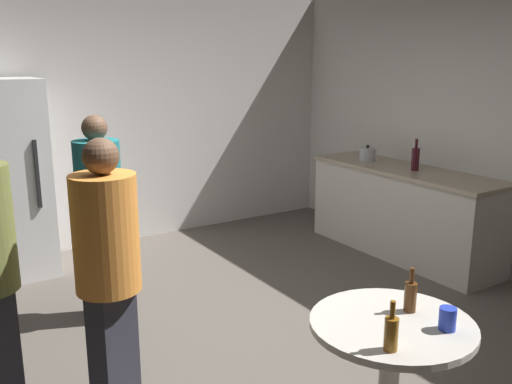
{
  "coord_description": "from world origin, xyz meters",
  "views": [
    {
      "loc": [
        -1.92,
        -3.16,
        1.98
      ],
      "look_at": [
        0.13,
        0.05,
        1.05
      ],
      "focal_mm": 39.14,
      "sensor_mm": 36.0,
      "label": 1
    }
  ],
  "objects_px": {
    "foreground_table": "(391,341)",
    "plastic_cup_blue": "(447,319)",
    "person_in_teal_shirt": "(100,203)",
    "person_in_orange_shirt": "(108,264)",
    "beer_bottle_brown": "(410,296)",
    "refrigerator": "(6,180)",
    "beer_bottle_amber": "(391,332)",
    "kettle": "(367,154)",
    "wine_bottle_on_counter": "(415,158)"
  },
  "relations": [
    {
      "from": "plastic_cup_blue",
      "to": "person_in_orange_shirt",
      "type": "bearing_deg",
      "value": 135.57
    },
    {
      "from": "foreground_table",
      "to": "beer_bottle_amber",
      "type": "bearing_deg",
      "value": -137.83
    },
    {
      "from": "refrigerator",
      "to": "beer_bottle_amber",
      "type": "distance_m",
      "value": 3.94
    },
    {
      "from": "wine_bottle_on_counter",
      "to": "person_in_orange_shirt",
      "type": "bearing_deg",
      "value": -164.17
    },
    {
      "from": "refrigerator",
      "to": "beer_bottle_amber",
      "type": "xyz_separation_m",
      "value": [
        0.94,
        -3.82,
        -0.08
      ]
    },
    {
      "from": "beer_bottle_brown",
      "to": "person_in_teal_shirt",
      "type": "height_order",
      "value": "person_in_teal_shirt"
    },
    {
      "from": "beer_bottle_amber",
      "to": "person_in_teal_shirt",
      "type": "xyz_separation_m",
      "value": [
        -0.5,
        2.48,
        0.1
      ]
    },
    {
      "from": "refrigerator",
      "to": "person_in_orange_shirt",
      "type": "relative_size",
      "value": 1.13
    },
    {
      "from": "refrigerator",
      "to": "person_in_teal_shirt",
      "type": "bearing_deg",
      "value": -71.84
    },
    {
      "from": "wine_bottle_on_counter",
      "to": "foreground_table",
      "type": "relative_size",
      "value": 0.39
    },
    {
      "from": "refrigerator",
      "to": "wine_bottle_on_counter",
      "type": "relative_size",
      "value": 5.81
    },
    {
      "from": "refrigerator",
      "to": "kettle",
      "type": "relative_size",
      "value": 7.38
    },
    {
      "from": "wine_bottle_on_counter",
      "to": "beer_bottle_brown",
      "type": "xyz_separation_m",
      "value": [
        -2.15,
        -1.92,
        -0.2
      ]
    },
    {
      "from": "beer_bottle_amber",
      "to": "beer_bottle_brown",
      "type": "xyz_separation_m",
      "value": [
        0.36,
        0.22,
        0.0
      ]
    },
    {
      "from": "refrigerator",
      "to": "plastic_cup_blue",
      "type": "xyz_separation_m",
      "value": [
        1.3,
        -3.83,
        -0.11
      ]
    },
    {
      "from": "kettle",
      "to": "foreground_table",
      "type": "relative_size",
      "value": 0.3
    },
    {
      "from": "foreground_table",
      "to": "person_in_orange_shirt",
      "type": "relative_size",
      "value": 0.5
    },
    {
      "from": "person_in_teal_shirt",
      "to": "person_in_orange_shirt",
      "type": "height_order",
      "value": "person_in_orange_shirt"
    },
    {
      "from": "foreground_table",
      "to": "plastic_cup_blue",
      "type": "bearing_deg",
      "value": -51.89
    },
    {
      "from": "kettle",
      "to": "person_in_teal_shirt",
      "type": "xyz_separation_m",
      "value": [
        -2.98,
        -0.29,
        -0.05
      ]
    },
    {
      "from": "kettle",
      "to": "person_in_teal_shirt",
      "type": "bearing_deg",
      "value": -174.48
    },
    {
      "from": "beer_bottle_amber",
      "to": "person_in_orange_shirt",
      "type": "bearing_deg",
      "value": 125.88
    },
    {
      "from": "beer_bottle_brown",
      "to": "plastic_cup_blue",
      "type": "xyz_separation_m",
      "value": [
        -0.0,
        -0.23,
        -0.03
      ]
    },
    {
      "from": "beer_bottle_brown",
      "to": "person_in_orange_shirt",
      "type": "xyz_separation_m",
      "value": [
        -1.22,
        0.96,
        0.11
      ]
    },
    {
      "from": "foreground_table",
      "to": "person_in_orange_shirt",
      "type": "xyz_separation_m",
      "value": [
        -1.07,
        1.0,
        0.3
      ]
    },
    {
      "from": "foreground_table",
      "to": "person_in_teal_shirt",
      "type": "xyz_separation_m",
      "value": [
        -0.71,
        2.29,
        0.29
      ]
    },
    {
      "from": "beer_bottle_amber",
      "to": "plastic_cup_blue",
      "type": "xyz_separation_m",
      "value": [
        0.36,
        -0.01,
        -0.03
      ]
    },
    {
      "from": "wine_bottle_on_counter",
      "to": "person_in_teal_shirt",
      "type": "xyz_separation_m",
      "value": [
        -3.02,
        0.33,
        -0.1
      ]
    },
    {
      "from": "beer_bottle_amber",
      "to": "beer_bottle_brown",
      "type": "distance_m",
      "value": 0.43
    },
    {
      "from": "kettle",
      "to": "foreground_table",
      "type": "xyz_separation_m",
      "value": [
        -2.27,
        -2.58,
        -0.34
      ]
    },
    {
      "from": "plastic_cup_blue",
      "to": "refrigerator",
      "type": "bearing_deg",
      "value": 108.81
    },
    {
      "from": "wine_bottle_on_counter",
      "to": "beer_bottle_brown",
      "type": "distance_m",
      "value": 2.89
    },
    {
      "from": "plastic_cup_blue",
      "to": "wine_bottle_on_counter",
      "type": "bearing_deg",
      "value": 44.97
    },
    {
      "from": "foreground_table",
      "to": "plastic_cup_blue",
      "type": "relative_size",
      "value": 7.27
    },
    {
      "from": "beer_bottle_amber",
      "to": "plastic_cup_blue",
      "type": "height_order",
      "value": "beer_bottle_amber"
    },
    {
      "from": "kettle",
      "to": "person_in_teal_shirt",
      "type": "relative_size",
      "value": 0.15
    },
    {
      "from": "plastic_cup_blue",
      "to": "person_in_teal_shirt",
      "type": "xyz_separation_m",
      "value": [
        -0.86,
        2.49,
        0.13
      ]
    },
    {
      "from": "beer_bottle_brown",
      "to": "person_in_orange_shirt",
      "type": "distance_m",
      "value": 1.56
    },
    {
      "from": "refrigerator",
      "to": "wine_bottle_on_counter",
      "type": "height_order",
      "value": "refrigerator"
    },
    {
      "from": "wine_bottle_on_counter",
      "to": "person_in_orange_shirt",
      "type": "distance_m",
      "value": 3.51
    },
    {
      "from": "refrigerator",
      "to": "foreground_table",
      "type": "xyz_separation_m",
      "value": [
        1.15,
        -3.63,
        -0.27
      ]
    },
    {
      "from": "person_in_teal_shirt",
      "to": "person_in_orange_shirt",
      "type": "relative_size",
      "value": 0.99
    },
    {
      "from": "kettle",
      "to": "beer_bottle_amber",
      "type": "xyz_separation_m",
      "value": [
        -2.47,
        -2.76,
        -0.15
      ]
    },
    {
      "from": "foreground_table",
      "to": "plastic_cup_blue",
      "type": "height_order",
      "value": "plastic_cup_blue"
    },
    {
      "from": "kettle",
      "to": "person_in_orange_shirt",
      "type": "height_order",
      "value": "person_in_orange_shirt"
    },
    {
      "from": "refrigerator",
      "to": "plastic_cup_blue",
      "type": "distance_m",
      "value": 4.05
    },
    {
      "from": "plastic_cup_blue",
      "to": "person_in_orange_shirt",
      "type": "distance_m",
      "value": 1.71
    },
    {
      "from": "refrigerator",
      "to": "wine_bottle_on_counter",
      "type": "bearing_deg",
      "value": -25.88
    },
    {
      "from": "person_in_teal_shirt",
      "to": "beer_bottle_amber",
      "type": "bearing_deg",
      "value": -25.95
    },
    {
      "from": "foreground_table",
      "to": "person_in_teal_shirt",
      "type": "height_order",
      "value": "person_in_teal_shirt"
    }
  ]
}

